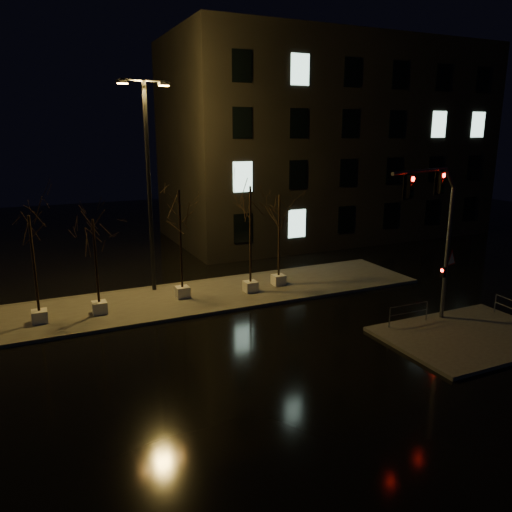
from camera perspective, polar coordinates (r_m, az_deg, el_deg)
name	(u,v)px	position (r m, az deg, el deg)	size (l,w,h in m)	color
ground	(269,337)	(20.93, 1.54, -9.29)	(90.00, 90.00, 0.00)	black
median	(218,294)	(26.06, -4.33, -4.36)	(22.00, 5.00, 0.15)	#484540
sidewalk_corner	(469,336)	(22.66, 23.21, -8.41)	(7.00, 5.00, 0.15)	#484540
building	(326,141)	(41.82, 8.05, 12.83)	(25.00, 12.00, 15.00)	black
tree_0	(31,240)	(23.04, -24.31, 1.68)	(1.80, 1.80, 4.87)	silver
tree_1	(94,241)	(23.32, -18.01, 1.67)	(1.80, 1.80, 4.50)	silver
tree_2	(180,215)	(24.55, -8.72, 4.70)	(1.80, 1.80, 5.56)	silver
tree_3	(250,210)	(25.17, -0.65, 5.24)	(1.80, 1.80, 5.65)	silver
tree_4	(279,215)	(26.45, 2.68, 4.66)	(1.80, 1.80, 5.05)	silver
traffic_signal_mast	(438,224)	(22.10, 20.06, 3.51)	(5.30, 1.69, 6.73)	#57595F
streetlight_main	(148,173)	(25.85, -12.20, 9.22)	(2.64, 0.75, 10.57)	black
guard_rail_a	(409,311)	(22.70, 17.06, -6.03)	(2.08, 0.08, 0.90)	#57595F
guard_rail_b	(512,307)	(24.94, 27.19, -5.21)	(0.21, 1.88, 0.89)	#57595F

